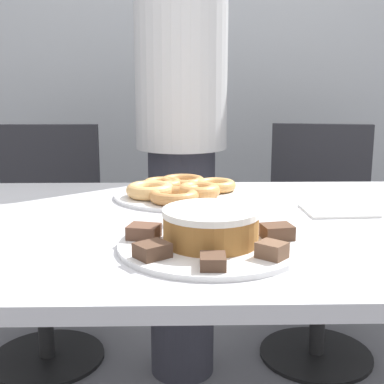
{
  "coord_description": "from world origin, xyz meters",
  "views": [
    {
      "loc": [
        -0.02,
        -1.13,
        1.09
      ],
      "look_at": [
        0.0,
        0.03,
        0.83
      ],
      "focal_mm": 50.0,
      "sensor_mm": 36.0,
      "label": 1
    }
  ],
  "objects_px": {
    "office_chair_left": "(45,250)",
    "office_chair_right": "(320,248)",
    "napkin": "(338,211)",
    "frosted_cake": "(211,226)",
    "person_standing": "(181,131)",
    "plate_donuts": "(179,195)",
    "plate_cake": "(211,246)"
  },
  "relations": [
    {
      "from": "napkin",
      "to": "person_standing",
      "type": "bearing_deg",
      "value": 119.97
    },
    {
      "from": "plate_cake",
      "to": "plate_donuts",
      "type": "xyz_separation_m",
      "value": [
        -0.06,
        0.43,
        0.0
      ]
    },
    {
      "from": "office_chair_right",
      "to": "plate_donuts",
      "type": "distance_m",
      "value": 0.89
    },
    {
      "from": "frosted_cake",
      "to": "napkin",
      "type": "distance_m",
      "value": 0.41
    },
    {
      "from": "office_chair_left",
      "to": "plate_donuts",
      "type": "height_order",
      "value": "office_chair_left"
    },
    {
      "from": "napkin",
      "to": "frosted_cake",
      "type": "bearing_deg",
      "value": -140.07
    },
    {
      "from": "office_chair_right",
      "to": "plate_donuts",
      "type": "relative_size",
      "value": 2.68
    },
    {
      "from": "plate_cake",
      "to": "plate_donuts",
      "type": "relative_size",
      "value": 1.02
    },
    {
      "from": "office_chair_right",
      "to": "napkin",
      "type": "distance_m",
      "value": 0.87
    },
    {
      "from": "office_chair_left",
      "to": "napkin",
      "type": "relative_size",
      "value": 5.5
    },
    {
      "from": "frosted_cake",
      "to": "napkin",
      "type": "xyz_separation_m",
      "value": [
        0.31,
        0.26,
        -0.04
      ]
    },
    {
      "from": "plate_donuts",
      "to": "person_standing",
      "type": "bearing_deg",
      "value": 88.95
    },
    {
      "from": "office_chair_left",
      "to": "frosted_cake",
      "type": "height_order",
      "value": "office_chair_left"
    },
    {
      "from": "office_chair_right",
      "to": "plate_donuts",
      "type": "height_order",
      "value": "office_chair_right"
    },
    {
      "from": "office_chair_left",
      "to": "plate_cake",
      "type": "xyz_separation_m",
      "value": [
        0.58,
        -1.04,
        0.35
      ]
    },
    {
      "from": "plate_donuts",
      "to": "frosted_cake",
      "type": "relative_size",
      "value": 1.88
    },
    {
      "from": "frosted_cake",
      "to": "person_standing",
      "type": "bearing_deg",
      "value": 93.28
    },
    {
      "from": "plate_cake",
      "to": "napkin",
      "type": "distance_m",
      "value": 0.41
    },
    {
      "from": "person_standing",
      "to": "plate_donuts",
      "type": "relative_size",
      "value": 5.05
    },
    {
      "from": "frosted_cake",
      "to": "napkin",
      "type": "height_order",
      "value": "frosted_cake"
    },
    {
      "from": "office_chair_left",
      "to": "napkin",
      "type": "xyz_separation_m",
      "value": [
        0.89,
        -0.78,
        0.35
      ]
    },
    {
      "from": "person_standing",
      "to": "napkin",
      "type": "xyz_separation_m",
      "value": [
        0.36,
        -0.63,
        -0.13
      ]
    },
    {
      "from": "office_chair_right",
      "to": "plate_cake",
      "type": "height_order",
      "value": "office_chair_right"
    },
    {
      "from": "plate_donuts",
      "to": "napkin",
      "type": "xyz_separation_m",
      "value": [
        0.37,
        -0.16,
        -0.0
      ]
    },
    {
      "from": "office_chair_left",
      "to": "napkin",
      "type": "height_order",
      "value": "office_chair_left"
    },
    {
      "from": "person_standing",
      "to": "plate_cake",
      "type": "distance_m",
      "value": 0.9
    },
    {
      "from": "person_standing",
      "to": "office_chair_left",
      "type": "xyz_separation_m",
      "value": [
        -0.53,
        0.15,
        -0.47
      ]
    },
    {
      "from": "frosted_cake",
      "to": "plate_donuts",
      "type": "bearing_deg",
      "value": 97.99
    },
    {
      "from": "office_chair_left",
      "to": "office_chair_right",
      "type": "bearing_deg",
      "value": -0.16
    },
    {
      "from": "office_chair_left",
      "to": "napkin",
      "type": "bearing_deg",
      "value": -41.16
    },
    {
      "from": "frosted_cake",
      "to": "napkin",
      "type": "bearing_deg",
      "value": 39.93
    },
    {
      "from": "person_standing",
      "to": "plate_cake",
      "type": "relative_size",
      "value": 4.95
    }
  ]
}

